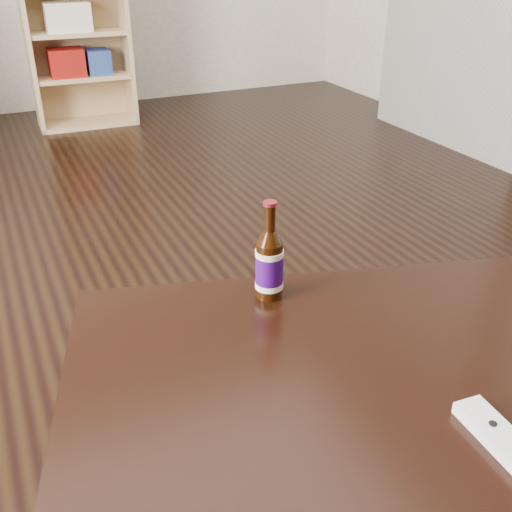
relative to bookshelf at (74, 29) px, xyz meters
name	(u,v)px	position (x,y,z in m)	size (l,w,h in m)	color
floor	(123,345)	(-0.38, -2.50, -0.60)	(5.00, 6.00, 0.01)	black
bookshelf	(74,29)	(0.00, 0.00, 0.00)	(0.62, 0.30, 1.14)	tan
coffee_table	(386,387)	(-0.07, -3.35, -0.22)	(1.28, 0.95, 0.43)	black
beer_bottle	(269,264)	(-0.16, -3.06, -0.09)	(0.06, 0.06, 0.21)	black
remote	(506,443)	(-0.04, -3.58, -0.16)	(0.06, 0.18, 0.02)	silver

